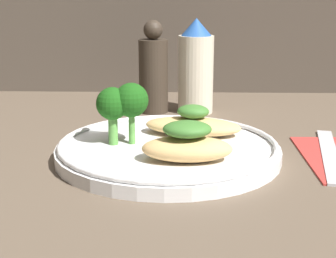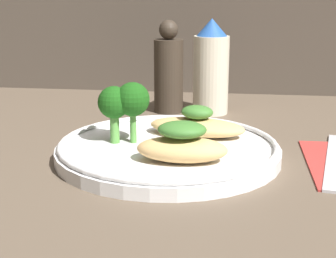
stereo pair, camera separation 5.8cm
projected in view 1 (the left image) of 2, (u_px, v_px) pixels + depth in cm
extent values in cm
cube|color=brown|center=(168.00, 162.00, 58.63)|extent=(180.00, 180.00, 1.00)
cylinder|color=white|center=(168.00, 152.00, 58.31)|extent=(25.37, 25.37, 1.40)
torus|color=white|center=(168.00, 143.00, 58.04)|extent=(24.77, 24.77, 0.60)
ellipsoid|color=tan|center=(187.00, 149.00, 52.96)|extent=(9.43, 4.92, 2.54)
ellipsoid|color=#3D752D|center=(187.00, 129.00, 52.40)|extent=(5.06, 4.06, 1.67)
ellipsoid|color=tan|center=(193.00, 126.00, 62.37)|extent=(12.53, 7.42, 2.07)
ellipsoid|color=#3D752D|center=(193.00, 111.00, 61.87)|extent=(4.40, 3.78, 1.64)
cylinder|color=#569942|center=(132.00, 128.00, 58.55)|extent=(0.73, 0.73, 3.75)
sphere|color=#195114|center=(131.00, 100.00, 57.68)|extent=(3.89, 3.89, 3.89)
cylinder|color=#569942|center=(111.00, 125.00, 60.23)|extent=(0.72, 0.72, 3.44)
sphere|color=#195114|center=(111.00, 103.00, 59.52)|extent=(2.60, 2.60, 2.60)
cylinder|color=#569942|center=(113.00, 130.00, 58.34)|extent=(1.06, 1.06, 3.47)
sphere|color=#195114|center=(112.00, 104.00, 57.53)|extent=(3.70, 3.70, 3.70)
cylinder|color=beige|center=(196.00, 75.00, 78.18)|extent=(5.35, 5.35, 11.71)
cone|color=#23519E|center=(196.00, 27.00, 76.26)|extent=(4.55, 4.55, 2.58)
cylinder|color=#382D23|center=(153.00, 76.00, 78.43)|extent=(4.47, 4.47, 11.11)
sphere|color=#382D23|center=(153.00, 30.00, 76.55)|extent=(2.90, 2.90, 2.90)
cube|color=silver|center=(330.00, 153.00, 59.12)|extent=(5.59, 19.62, 0.60)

